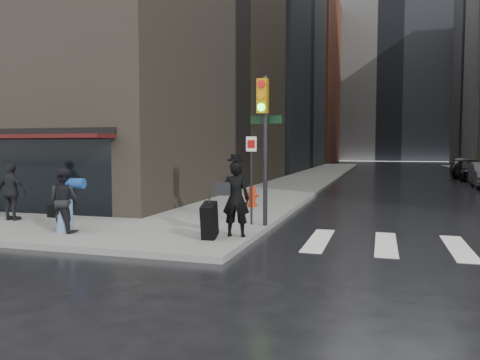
# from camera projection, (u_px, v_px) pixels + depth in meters

# --- Properties ---
(ground) EXTENTS (140.00, 140.00, 0.00)m
(ground) POSITION_uv_depth(u_px,v_px,m) (173.00, 240.00, 11.71)
(ground) COLOR black
(ground) RESTS_ON ground
(sidewalk_left) EXTENTS (4.00, 50.00, 0.15)m
(sidewalk_left) POSITION_uv_depth(u_px,v_px,m) (317.00, 175.00, 37.48)
(sidewalk_left) COLOR slate
(sidewalk_left) RESTS_ON ground
(bldg_left_mid) EXTENTS (22.00, 24.00, 34.00)m
(bldg_left_mid) POSITION_uv_depth(u_px,v_px,m) (211.00, 11.00, 50.56)
(bldg_left_mid) COLOR slate
(bldg_left_mid) RESTS_ON ground
(bldg_left_far) EXTENTS (22.00, 20.00, 26.00)m
(bldg_left_far) POSITION_uv_depth(u_px,v_px,m) (264.00, 80.00, 73.76)
(bldg_left_far) COLOR brown
(bldg_left_far) RESTS_ON ground
(bldg_distant) EXTENTS (40.00, 12.00, 32.00)m
(bldg_distant) POSITION_uv_depth(u_px,v_px,m) (389.00, 71.00, 83.33)
(bldg_distant) COLOR slate
(bldg_distant) RESTS_ON ground
(storefront) EXTENTS (8.40, 1.11, 2.83)m
(storefront) POSITION_uv_depth(u_px,v_px,m) (3.00, 162.00, 15.42)
(storefront) COLOR black
(storefront) RESTS_ON ground
(man_overcoat) EXTENTS (1.05, 1.12, 2.03)m
(man_overcoat) POSITION_uv_depth(u_px,v_px,m) (230.00, 202.00, 11.23)
(man_overcoat) COLOR black
(man_overcoat) RESTS_ON ground
(man_jeans) EXTENTS (1.16, 0.71, 1.63)m
(man_jeans) POSITION_uv_depth(u_px,v_px,m) (64.00, 200.00, 11.88)
(man_jeans) COLOR black
(man_jeans) RESTS_ON ground
(man_greycoat) EXTENTS (1.00, 0.44, 1.69)m
(man_greycoat) POSITION_uv_depth(u_px,v_px,m) (12.00, 192.00, 13.82)
(man_greycoat) COLOR black
(man_greycoat) RESTS_ON ground
(traffic_light) EXTENTS (1.02, 0.51, 4.10)m
(traffic_light) POSITION_uv_depth(u_px,v_px,m) (263.00, 130.00, 12.71)
(traffic_light) COLOR black
(traffic_light) RESTS_ON ground
(fire_hydrant) EXTENTS (0.43, 0.34, 0.78)m
(fire_hydrant) POSITION_uv_depth(u_px,v_px,m) (252.00, 197.00, 16.98)
(fire_hydrant) COLOR #B52B0B
(fire_hydrant) RESTS_ON ground
(parked_car_3) EXTENTS (2.11, 4.87, 1.40)m
(parked_car_3) POSITION_uv_depth(u_px,v_px,m) (471.00, 170.00, 32.97)
(parked_car_3) COLOR black
(parked_car_3) RESTS_ON ground
(parked_car_4) EXTENTS (2.35, 4.87, 1.60)m
(parked_car_4) POSITION_uv_depth(u_px,v_px,m) (463.00, 165.00, 38.94)
(parked_car_4) COLOR #48484C
(parked_car_4) RESTS_ON ground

